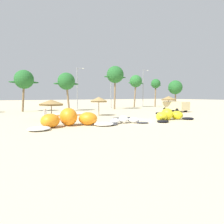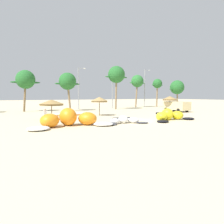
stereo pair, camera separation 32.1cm
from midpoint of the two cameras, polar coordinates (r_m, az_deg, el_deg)
ground_plane at (r=24.89m, az=9.22°, el=-2.32°), size 260.00×260.00×0.00m
kite_far_left at (r=20.30m, az=-11.21°, el=-1.98°), size 8.43×3.96×1.75m
kite_left at (r=22.03m, az=3.79°, el=-2.34°), size 5.04×2.63×0.80m
kite_left_of_center at (r=25.80m, az=15.91°, el=-0.99°), size 6.44×3.22×1.41m
beach_umbrella_near_van at (r=26.32m, az=-15.95°, el=2.51°), size 2.97×2.97×2.45m
beach_umbrella_middle at (r=30.45m, az=-3.21°, el=3.43°), size 2.48×2.48×2.76m
beach_umbrella_near_palms at (r=40.65m, az=15.83°, el=3.65°), size 2.76×2.76×2.86m
parked_van at (r=40.43m, az=17.35°, el=1.68°), size 2.58×5.54×1.84m
person_near_kites at (r=22.61m, az=-17.55°, el=-1.06°), size 0.36×0.24×1.62m
palm_left at (r=41.69m, az=-22.48°, el=8.17°), size 5.19×3.46×7.65m
palm_left_of_gap at (r=40.87m, az=-11.90°, el=8.18°), size 4.93×3.28×7.34m
palm_center_left at (r=45.35m, az=1.44°, el=10.16°), size 5.48×3.66×9.32m
palm_center_right at (r=53.76m, az=7.15°, el=8.32°), size 4.71×3.14×8.22m
palm_right_of_gap at (r=56.68m, az=12.52°, el=7.48°), size 3.72×2.48×7.40m
palm_right at (r=58.32m, az=17.61°, el=6.46°), size 5.59×3.72×7.06m
lamppost_west at (r=45.49m, az=-8.83°, el=7.08°), size 1.79×0.24×8.98m
lamppost_west_center at (r=48.77m, az=0.50°, el=6.51°), size 2.17×0.24×8.17m
lamppost_east_center at (r=55.26m, az=9.24°, el=7.02°), size 1.82×0.24×9.77m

